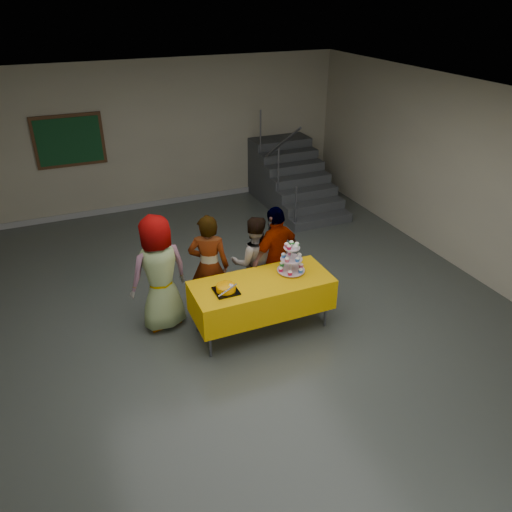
{
  "coord_description": "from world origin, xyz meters",
  "views": [
    {
      "loc": [
        -2.03,
        -5.11,
        4.21
      ],
      "look_at": [
        0.24,
        0.25,
        1.05
      ],
      "focal_mm": 35.0,
      "sensor_mm": 36.0,
      "label": 1
    }
  ],
  "objects": [
    {
      "name": "bear_cake",
      "position": [
        -0.28,
        -0.01,
        0.83
      ],
      "size": [
        0.32,
        0.36,
        0.12
      ],
      "color": "black",
      "rests_on": "bake_table"
    },
    {
      "name": "cupcake_stand",
      "position": [
        0.7,
        0.12,
        0.95
      ],
      "size": [
        0.38,
        0.38,
        0.44
      ],
      "color": "silver",
      "rests_on": "bake_table"
    },
    {
      "name": "schoolchild_c",
      "position": [
        0.39,
        0.69,
        0.7
      ],
      "size": [
        0.78,
        0.67,
        1.4
      ],
      "primitive_type": "imported",
      "rotation": [
        0.0,
        0.0,
        2.91
      ],
      "color": "slate",
      "rests_on": "ground"
    },
    {
      "name": "room_shell",
      "position": [
        0.0,
        0.02,
        2.13
      ],
      "size": [
        10.0,
        10.04,
        3.02
      ],
      "color": "#4C514C",
      "rests_on": "ground"
    },
    {
      "name": "schoolchild_b",
      "position": [
        -0.29,
        0.68,
        0.78
      ],
      "size": [
        0.67,
        0.57,
        1.55
      ],
      "primitive_type": "imported",
      "rotation": [
        0.0,
        0.0,
        2.72
      ],
      "color": "slate",
      "rests_on": "ground"
    },
    {
      "name": "bake_table",
      "position": [
        0.24,
        0.05,
        0.56
      ],
      "size": [
        1.88,
        0.78,
        0.77
      ],
      "color": "#595960",
      "rests_on": "ground"
    },
    {
      "name": "schoolchild_d",
      "position": [
        0.71,
        0.6,
        0.77
      ],
      "size": [
        0.97,
        0.66,
        1.54
      ],
      "primitive_type": "imported",
      "rotation": [
        0.0,
        0.0,
        3.49
      ],
      "color": "slate",
      "rests_on": "ground"
    },
    {
      "name": "schoolchild_a",
      "position": [
        -0.98,
        0.68,
        0.83
      ],
      "size": [
        0.9,
        0.68,
        1.65
      ],
      "primitive_type": "imported",
      "rotation": [
        0.0,
        0.0,
        3.35
      ],
      "color": "slate",
      "rests_on": "ground"
    },
    {
      "name": "staircase",
      "position": [
        2.7,
        4.13,
        0.49
      ],
      "size": [
        1.3,
        2.4,
        2.04
      ],
      "color": "#424447",
      "rests_on": "ground"
    },
    {
      "name": "noticeboard",
      "position": [
        -1.65,
        4.96,
        1.6
      ],
      "size": [
        1.3,
        0.05,
        1.0
      ],
      "color": "#472B16",
      "rests_on": "ground"
    }
  ]
}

